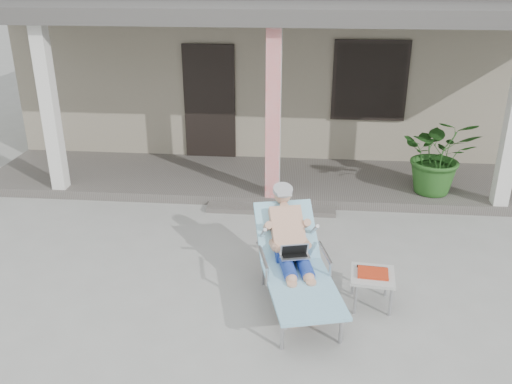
# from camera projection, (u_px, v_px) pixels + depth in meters

# --- Properties ---
(ground) EXTENTS (60.00, 60.00, 0.00)m
(ground) POSITION_uv_depth(u_px,v_px,m) (261.00, 274.00, 6.75)
(ground) COLOR #9E9E99
(ground) RESTS_ON ground
(house) EXTENTS (10.40, 5.40, 3.30)m
(house) POSITION_uv_depth(u_px,v_px,m) (286.00, 56.00, 12.06)
(house) COLOR #9E957D
(house) RESTS_ON ground
(porch_deck) EXTENTS (10.00, 2.00, 0.15)m
(porch_deck) POSITION_uv_depth(u_px,v_px,m) (275.00, 180.00, 9.47)
(porch_deck) COLOR #605B56
(porch_deck) RESTS_ON ground
(porch_overhang) EXTENTS (10.00, 2.30, 2.85)m
(porch_overhang) POSITION_uv_depth(u_px,v_px,m) (278.00, 18.00, 8.37)
(porch_overhang) COLOR silver
(porch_overhang) RESTS_ON porch_deck
(porch_step) EXTENTS (2.00, 0.30, 0.07)m
(porch_step) POSITION_uv_depth(u_px,v_px,m) (271.00, 209.00, 8.43)
(porch_step) COLOR #605B56
(porch_step) RESTS_ON ground
(lounger) EXTENTS (1.12, 1.94, 1.22)m
(lounger) POSITION_uv_depth(u_px,v_px,m) (294.00, 239.00, 6.00)
(lounger) COLOR #B7B7BC
(lounger) RESTS_ON ground
(side_table) EXTENTS (0.52, 0.52, 0.43)m
(side_table) POSITION_uv_depth(u_px,v_px,m) (373.00, 277.00, 6.00)
(side_table) COLOR #B3B4AF
(side_table) RESTS_ON ground
(potted_palm) EXTENTS (1.27, 1.14, 1.27)m
(potted_palm) POSITION_uv_depth(u_px,v_px,m) (439.00, 155.00, 8.54)
(potted_palm) COLOR #26591E
(potted_palm) RESTS_ON porch_deck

